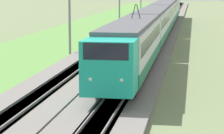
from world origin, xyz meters
TOP-DOWN VIEW (x-y plane):
  - ballast_main at (50.00, 0.00)m, footprint 240.00×4.40m
  - ballast_adjacent at (50.00, -4.53)m, footprint 240.00×4.40m
  - track_main at (50.00, 0.00)m, footprint 240.00×1.57m
  - track_adjacent at (50.00, -4.53)m, footprint 240.00×1.57m
  - grass_verge at (50.00, 6.76)m, footprint 240.00×10.67m
  - passenger_train at (57.18, -4.53)m, footprint 79.85×2.85m
  - catenary_mast_mid at (39.39, 2.53)m, footprint 0.22×2.56m
  - catenary_mast_far at (72.33, 2.53)m, footprint 0.22×2.56m

SIDE VIEW (x-z plane):
  - grass_verge at x=50.00m, z-range 0.00..0.12m
  - ballast_main at x=50.00m, z-range 0.00..0.30m
  - ballast_adjacent at x=50.00m, z-range 0.00..0.30m
  - track_main at x=50.00m, z-range -0.07..0.38m
  - track_adjacent at x=50.00m, z-range -0.07..0.38m
  - passenger_train at x=57.18m, z-range -0.16..4.98m
  - catenary_mast_far at x=72.33m, z-range 0.14..8.10m
  - catenary_mast_mid at x=39.39m, z-range 0.14..8.26m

